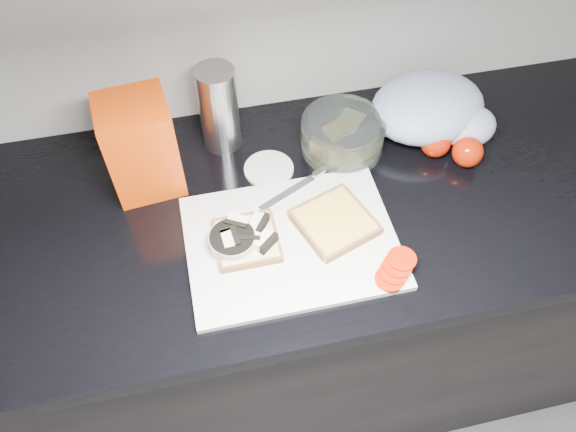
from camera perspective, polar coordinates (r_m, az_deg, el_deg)
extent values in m
cube|color=black|center=(1.55, 2.50, -9.02)|extent=(3.50, 0.60, 0.86)
cube|color=black|center=(1.17, 3.26, 1.46)|extent=(3.50, 0.64, 0.04)
cube|color=silver|center=(1.08, 0.35, -2.65)|extent=(0.40, 0.30, 0.01)
cube|color=beige|center=(1.07, -4.19, -2.49)|extent=(0.12, 0.12, 0.02)
cube|color=white|center=(1.07, -6.05, -1.04)|extent=(0.04, 0.03, 0.02)
cube|color=black|center=(1.07, -6.05, -1.04)|extent=(0.05, 0.02, 0.02)
cube|color=white|center=(1.07, -5.08, -0.56)|extent=(0.05, 0.04, 0.02)
cube|color=black|center=(1.07, -5.08, -0.56)|extent=(0.04, 0.03, 0.02)
cube|color=white|center=(1.07, -3.19, -0.70)|extent=(0.04, 0.05, 0.02)
cube|color=black|center=(1.07, -3.19, -0.70)|extent=(0.03, 0.04, 0.02)
cube|color=white|center=(1.05, -6.04, -2.42)|extent=(0.03, 0.04, 0.02)
cube|color=black|center=(1.05, -6.04, -2.42)|extent=(0.01, 0.05, 0.02)
cube|color=white|center=(1.06, -3.98, -1.96)|extent=(0.05, 0.03, 0.02)
cube|color=black|center=(1.06, -3.98, -1.96)|extent=(0.05, 0.02, 0.02)
cube|color=white|center=(1.04, -2.48, -2.51)|extent=(0.05, 0.04, 0.02)
cube|color=black|center=(1.04, -2.48, -2.51)|extent=(0.04, 0.04, 0.02)
cube|color=beige|center=(1.09, 4.76, -0.64)|extent=(0.17, 0.17, 0.02)
cube|color=gold|center=(1.08, 4.79, -0.31)|extent=(0.15, 0.15, 0.00)
cylinder|color=#B31C04|center=(1.04, 10.28, -6.31)|extent=(0.06, 0.06, 0.01)
cylinder|color=#B31C04|center=(1.04, 10.68, -5.64)|extent=(0.07, 0.07, 0.01)
cylinder|color=#B31C04|center=(1.05, 11.08, -4.97)|extent=(0.07, 0.07, 0.01)
cylinder|color=#B31C04|center=(1.05, 11.48, -4.30)|extent=(0.08, 0.08, 0.01)
cube|color=#B7B6BB|center=(1.14, -0.08, 2.34)|extent=(0.13, 0.07, 0.00)
cube|color=#B7B6BB|center=(1.19, 3.83, 4.83)|extent=(0.06, 0.04, 0.01)
cylinder|color=#ADB2B2|center=(1.06, -5.63, -2.77)|extent=(0.09, 0.09, 0.04)
cylinder|color=black|center=(1.05, -5.70, -2.20)|extent=(0.08, 0.08, 0.01)
cylinder|color=silver|center=(1.20, -1.96, 4.79)|extent=(0.11, 0.11, 0.01)
cylinder|color=silver|center=(1.23, 5.54, 8.21)|extent=(0.18, 0.18, 0.07)
cube|color=gold|center=(1.23, 4.99, 7.74)|extent=(0.07, 0.06, 0.04)
cube|color=#DFDA85|center=(1.26, 6.15, 8.40)|extent=(0.08, 0.08, 0.01)
cube|color=red|center=(1.14, -14.73, 6.88)|extent=(0.15, 0.14, 0.21)
cylinder|color=#ABABB0|center=(1.20, -7.03, 10.77)|extent=(0.08, 0.08, 0.20)
ellipsoid|color=silver|center=(1.30, 13.97, 10.69)|extent=(0.29, 0.25, 0.11)
ellipsoid|color=silver|center=(1.30, 17.83, 8.65)|extent=(0.14, 0.12, 0.08)
sphere|color=#B31C04|center=(1.25, 14.76, 7.26)|extent=(0.07, 0.07, 0.07)
sphere|color=#B31C04|center=(1.25, 17.79, 6.21)|extent=(0.07, 0.07, 0.07)
sphere|color=#B31C04|center=(1.27, 12.22, 8.58)|extent=(0.07, 0.07, 0.07)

